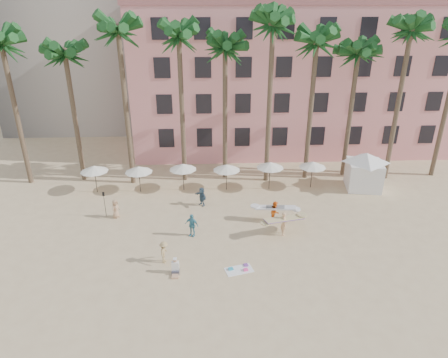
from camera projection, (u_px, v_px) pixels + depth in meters
ground at (251, 272)px, 26.13m from camera, size 120.00×120.00×0.00m
pink_hotel at (289, 77)px, 46.83m from camera, size 35.00×14.00×16.00m
palm_row at (243, 42)px, 34.50m from camera, size 44.40×5.40×16.30m
umbrella_row at (205, 167)px, 36.44m from camera, size 22.50×2.70×2.73m
cabana at (365, 167)px, 36.99m from camera, size 5.18×5.18×3.50m
beach_towel at (240, 269)px, 26.32m from camera, size 2.00×1.44×0.14m
carrier_yellow at (284, 222)px, 29.89m from camera, size 3.22×1.80×1.90m
carrier_white at (275, 211)px, 31.74m from camera, size 3.30×1.38×1.75m
beachgoers at (176, 217)px, 30.98m from camera, size 8.02×9.44×1.82m
paddle at (104, 201)px, 32.24m from camera, size 0.18×0.04×2.23m
seated_man at (175, 269)px, 25.80m from camera, size 0.49×0.85×1.11m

